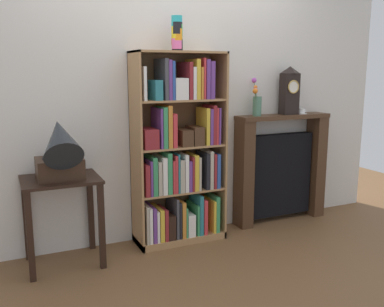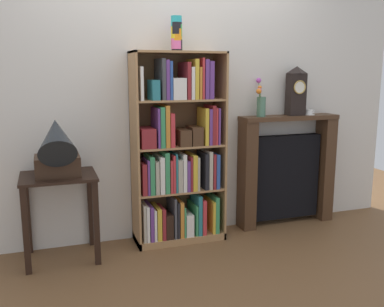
{
  "view_description": "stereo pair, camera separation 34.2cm",
  "coord_description": "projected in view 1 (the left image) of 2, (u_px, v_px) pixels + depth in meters",
  "views": [
    {
      "loc": [
        -1.39,
        -3.22,
        1.48
      ],
      "look_at": [
        0.12,
        0.1,
        0.77
      ],
      "focal_mm": 40.05,
      "sensor_mm": 36.0,
      "label": 1
    },
    {
      "loc": [
        -1.07,
        -3.35,
        1.48
      ],
      "look_at": [
        0.12,
        0.1,
        0.77
      ],
      "focal_mm": 40.05,
      "sensor_mm": 36.0,
      "label": 2
    }
  ],
  "objects": [
    {
      "name": "cup_stack",
      "position": [
        177.0,
        34.0,
        3.48
      ],
      "size": [
        0.09,
        0.09,
        0.28
      ],
      "color": "black",
      "rests_on": "bookshelf"
    },
    {
      "name": "ground_plane",
      "position": [
        184.0,
        244.0,
        3.73
      ],
      "size": [
        7.4,
        6.4,
        0.02
      ],
      "primitive_type": "cube",
      "color": "brown"
    },
    {
      "name": "bookshelf",
      "position": [
        179.0,
        159.0,
        3.67
      ],
      "size": [
        0.78,
        0.32,
        1.63
      ],
      "color": "#A87A4C",
      "rests_on": "ground"
    },
    {
      "name": "teacup_with_saucer",
      "position": [
        301.0,
        111.0,
        4.2
      ],
      "size": [
        0.12,
        0.12,
        0.05
      ],
      "color": "white",
      "rests_on": "fireplace_mantel"
    },
    {
      "name": "mantel_clock",
      "position": [
        290.0,
        90.0,
        4.1
      ],
      "size": [
        0.16,
        0.12,
        0.46
      ],
      "color": "black",
      "rests_on": "fireplace_mantel"
    },
    {
      "name": "gramophone",
      "position": [
        60.0,
        149.0,
        3.09
      ],
      "size": [
        0.33,
        0.5,
        0.54
      ],
      "color": "#382316",
      "rests_on": "side_table_left"
    },
    {
      "name": "fireplace_mantel",
      "position": [
        280.0,
        169.0,
        4.23
      ],
      "size": [
        0.98,
        0.21,
        1.06
      ],
      "color": "#472D1C",
      "rests_on": "ground"
    },
    {
      "name": "flower_vase",
      "position": [
        257.0,
        102.0,
        3.97
      ],
      "size": [
        0.11,
        0.14,
        0.35
      ],
      "color": "#4C7A60",
      "rests_on": "fireplace_mantel"
    },
    {
      "name": "side_table_left",
      "position": [
        62.0,
        200.0,
        3.25
      ],
      "size": [
        0.57,
        0.47,
        0.69
      ],
      "color": "black",
      "rests_on": "ground"
    },
    {
      "name": "wall_back",
      "position": [
        176.0,
        91.0,
        3.77
      ],
      "size": [
        4.4,
        0.08,
        2.6
      ],
      "primitive_type": "cube",
      "color": "silver",
      "rests_on": "ground"
    }
  ]
}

